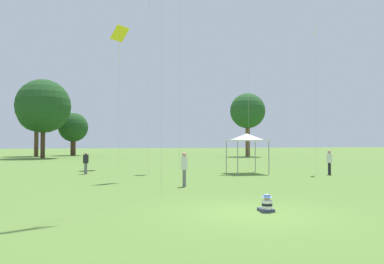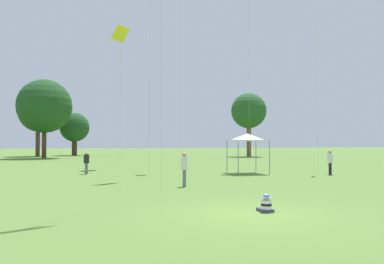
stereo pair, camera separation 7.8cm
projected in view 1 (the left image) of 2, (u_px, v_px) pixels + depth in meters
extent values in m
plane|color=#567A33|center=(251.00, 213.00, 11.68)|extent=(300.00, 300.00, 0.00)
cube|color=#383D56|center=(266.00, 210.00, 12.00)|extent=(0.45, 0.54, 0.10)
cylinder|color=white|center=(267.00, 204.00, 11.92)|extent=(0.35, 0.35, 0.28)
cylinder|color=black|center=(267.00, 204.00, 11.92)|extent=(0.37, 0.37, 0.08)
sphere|color=#DBAD89|center=(267.00, 197.00, 11.93)|extent=(0.21, 0.21, 0.21)
cylinder|color=#6B8ED1|center=(267.00, 197.00, 11.93)|extent=(0.36, 0.36, 0.01)
cylinder|color=#6B8ED1|center=(267.00, 196.00, 11.93)|extent=(0.21, 0.21, 0.09)
cylinder|color=slate|center=(184.00, 178.00, 18.84)|extent=(0.19, 0.19, 0.85)
cylinder|color=silver|center=(184.00, 163.00, 18.86)|extent=(0.34, 0.34, 0.67)
sphere|color=tan|center=(184.00, 154.00, 18.87)|extent=(0.23, 0.23, 0.23)
cylinder|color=black|center=(329.00, 169.00, 25.90)|extent=(0.29, 0.29, 0.82)
cylinder|color=silver|center=(329.00, 158.00, 25.92)|extent=(0.52, 0.52, 0.65)
sphere|color=#A37556|center=(329.00, 152.00, 25.94)|extent=(0.22, 0.22, 0.22)
cylinder|color=slate|center=(86.00, 169.00, 26.39)|extent=(0.26, 0.26, 0.77)
cylinder|color=#232328|center=(86.00, 159.00, 26.41)|extent=(0.47, 0.47, 0.61)
sphere|color=#DBAD89|center=(86.00, 153.00, 26.42)|extent=(0.21, 0.21, 0.21)
cube|color=white|center=(247.00, 140.00, 27.15)|extent=(2.76, 2.76, 0.08)
cone|color=white|center=(247.00, 137.00, 27.16)|extent=(2.63, 2.63, 0.47)
cylinder|color=#99999E|center=(226.00, 157.00, 27.96)|extent=(0.07, 0.07, 2.35)
cylinder|color=#99999E|center=(255.00, 156.00, 28.53)|extent=(0.07, 0.07, 2.35)
cylinder|color=#99999E|center=(238.00, 158.00, 25.69)|extent=(0.07, 0.07, 2.35)
cylinder|color=#99999E|center=(269.00, 158.00, 26.27)|extent=(0.07, 0.07, 2.35)
cylinder|color=#BCB7A8|center=(248.00, 65.00, 31.69)|extent=(0.01, 0.01, 17.70)
cube|color=white|center=(316.00, 29.00, 28.35)|extent=(0.72, 0.86, 0.84)
cylinder|color=white|center=(316.00, 41.00, 28.33)|extent=(0.02, 0.02, 1.27)
cylinder|color=#BCB7A8|center=(316.00, 100.00, 28.19)|extent=(0.01, 0.01, 10.84)
cube|color=yellow|center=(120.00, 34.00, 33.87)|extent=(1.80, 1.71, 1.14)
cylinder|color=yellow|center=(120.00, 51.00, 33.83)|extent=(0.02, 0.02, 2.13)
cylinder|color=#BCB7A8|center=(119.00, 100.00, 33.69)|extent=(0.01, 0.01, 12.13)
cylinder|color=#BCB7A8|center=(180.00, 64.00, 31.62)|extent=(0.01, 0.01, 17.71)
cylinder|color=#BCB7A8|center=(149.00, 77.00, 24.50)|extent=(0.01, 0.01, 13.04)
cylinder|color=#473323|center=(73.00, 145.00, 66.09)|extent=(0.89, 0.89, 3.58)
sphere|color=#1E471E|center=(73.00, 127.00, 66.18)|extent=(5.12, 5.12, 5.12)
cylinder|color=brown|center=(248.00, 138.00, 60.67)|extent=(0.73, 0.73, 5.88)
sphere|color=#235123|center=(248.00, 111.00, 60.80)|extent=(5.71, 5.71, 5.71)
cylinder|color=brown|center=(36.00, 140.00, 61.71)|extent=(0.68, 0.68, 5.49)
sphere|color=#2D662D|center=(37.00, 113.00, 61.84)|extent=(6.17, 6.17, 6.17)
cylinder|color=#473323|center=(43.00, 140.00, 53.78)|extent=(0.63, 0.63, 5.40)
sphere|color=#1E471E|center=(43.00, 106.00, 53.93)|extent=(7.74, 7.74, 7.74)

